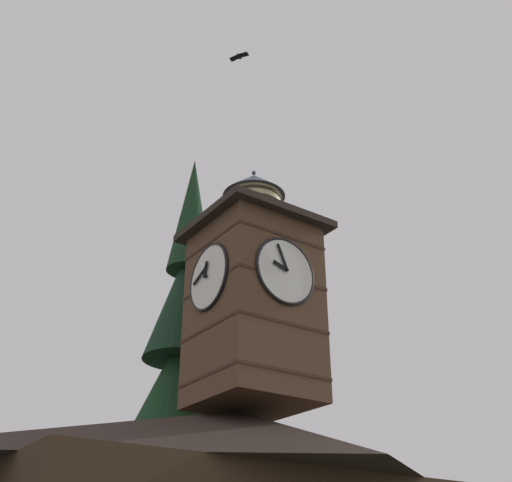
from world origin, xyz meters
TOP-DOWN VIEW (x-y plane):
  - clock_tower at (-1.78, -2.11)m, footprint 4.09×4.09m
  - pine_tree_behind at (-1.60, -6.33)m, footprint 5.72×5.72m
  - moon at (-15.41, -39.29)m, footprint 1.41×1.41m
  - flying_bird_high at (0.13, -0.24)m, footprint 0.49×0.70m

SIDE VIEW (x-z plane):
  - pine_tree_behind at x=-1.60m, z-range -1.78..16.50m
  - clock_tower at x=-1.78m, z-range 6.30..14.86m
  - moon at x=-15.41m, z-range 11.57..12.98m
  - flying_bird_high at x=0.13m, z-range 18.44..18.59m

